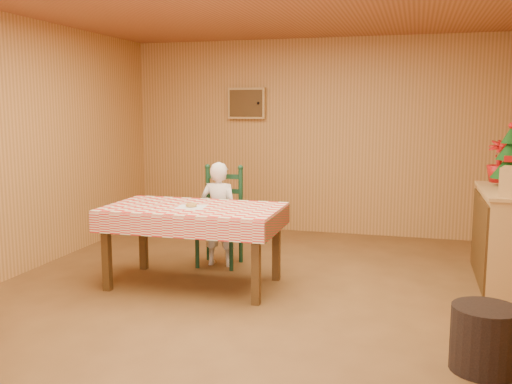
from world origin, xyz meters
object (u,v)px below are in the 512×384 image
(ladder_chair, at_px, (221,218))
(seated_child, at_px, (219,214))
(shelf_unit, at_px, (507,238))
(dining_table, at_px, (193,215))
(christmas_tree, at_px, (510,158))
(storage_bin, at_px, (484,339))

(ladder_chair, xyz_separation_m, seated_child, (0.00, -0.06, 0.06))
(ladder_chair, bearing_deg, shelf_unit, 0.22)
(dining_table, height_order, seated_child, seated_child)
(ladder_chair, distance_m, shelf_unit, 2.88)
(seated_child, bearing_deg, christmas_tree, -173.72)
(seated_child, height_order, shelf_unit, seated_child)
(shelf_unit, bearing_deg, seated_child, -178.65)
(seated_child, relative_size, shelf_unit, 0.91)
(christmas_tree, bearing_deg, shelf_unit, -91.98)
(dining_table, distance_m, shelf_unit, 2.99)
(dining_table, distance_m, storage_bin, 2.78)
(dining_table, relative_size, seated_child, 1.47)
(dining_table, distance_m, ladder_chair, 0.81)
(storage_bin, bearing_deg, shelf_unit, 78.57)
(shelf_unit, distance_m, storage_bin, 2.02)
(dining_table, relative_size, ladder_chair, 1.53)
(ladder_chair, distance_m, christmas_tree, 2.98)
(christmas_tree, bearing_deg, seated_child, -173.72)
(seated_child, height_order, christmas_tree, christmas_tree)
(dining_table, height_order, christmas_tree, christmas_tree)
(dining_table, height_order, shelf_unit, shelf_unit)
(ladder_chair, bearing_deg, dining_table, -90.00)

